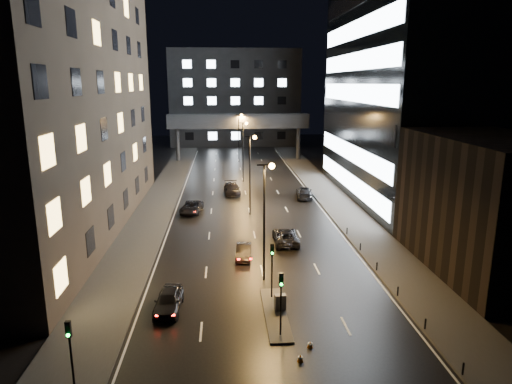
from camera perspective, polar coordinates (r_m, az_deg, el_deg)
ground at (r=70.09m, az=-1.33°, el=-0.08°), size 160.00×160.00×0.00m
sidewalk_left at (r=65.80m, az=-12.05°, el=-1.22°), size 5.00×110.00×0.15m
sidewalk_right at (r=67.03m, az=9.62°, el=-0.84°), size 5.00×110.00×0.15m
building_left at (r=55.61m, az=-25.37°, el=15.92°), size 15.00×48.00×40.00m
building_right_low at (r=44.99m, az=27.19°, el=-1.45°), size 10.00×18.00×12.00m
building_right_glass at (r=70.29m, az=20.63°, el=17.61°), size 20.00×36.00×45.00m
building_far at (r=126.16m, az=-2.69°, el=11.68°), size 34.00×14.00×25.00m
skybridge at (r=98.45m, az=-2.23°, el=8.76°), size 30.00×3.00×10.00m
median_island at (r=34.41m, az=2.43°, el=-14.92°), size 1.60×8.00×0.15m
traffic_signal_near at (r=35.36m, az=2.01°, el=-8.69°), size 0.28×0.34×4.40m
traffic_signal_far at (r=30.38m, az=3.14°, el=-12.60°), size 0.28×0.34×4.40m
traffic_signal_corner at (r=27.13m, az=-22.22°, el=-17.44°), size 0.28×0.34×4.40m
bollard_row at (r=40.39m, az=16.01°, el=-10.39°), size 0.12×25.12×0.90m
streetlight_near at (r=37.56m, az=1.28°, el=-1.86°), size 1.45×0.50×10.15m
streetlight_mid_a at (r=57.04m, az=-0.61°, el=3.45°), size 1.45×0.50×10.15m
streetlight_mid_b at (r=76.78m, az=-1.53°, el=6.04°), size 1.45×0.50×10.15m
streetlight_far at (r=96.63m, az=-2.08°, el=7.57°), size 1.45×0.50×10.15m
car_away_a at (r=35.21m, az=-10.88°, el=-13.16°), size 2.10×4.72×1.58m
car_away_b at (r=44.18m, az=-1.56°, el=-7.45°), size 1.73×4.09×1.31m
car_away_c at (r=59.74m, az=-8.06°, el=-1.90°), size 3.09×5.50×1.45m
car_away_d at (r=69.22m, az=-3.00°, el=0.42°), size 2.63×5.72×1.62m
car_toward_a at (r=48.19m, az=3.71°, el=-5.55°), size 2.60×5.43×1.50m
car_toward_b at (r=67.07m, az=6.05°, el=-0.07°), size 2.99×5.79×1.60m
utility_cabinet at (r=34.53m, az=3.03°, el=-13.58°), size 0.86×0.57×1.18m
cone_a at (r=30.80m, az=6.79°, el=-18.38°), size 0.52×0.52×0.45m
cone_b at (r=29.46m, az=5.56°, el=-19.95°), size 0.50×0.50×0.48m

